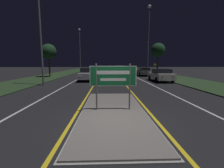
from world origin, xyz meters
The scene contains 21 objects.
ground_plane centered at (0.00, 0.00, 0.00)m, with size 160.00×160.00×0.00m, color black.
median_island centered at (0.00, 1.10, 0.04)m, with size 2.77×7.11×0.10m.
verge_left centered at (-9.50, 20.00, 0.04)m, with size 5.00×100.00×0.08m.
verge_right centered at (9.50, 20.00, 0.04)m, with size 5.00×100.00×0.08m.
centre_line_yellow_left centered at (-1.58, 25.00, 0.00)m, with size 0.12×70.00×0.01m.
centre_line_yellow_right centered at (1.58, 25.00, 0.00)m, with size 0.12×70.00×0.01m.
lane_line_white_left centered at (-4.20, 25.00, 0.00)m, with size 0.12×70.00×0.01m.
lane_line_white_right centered at (4.20, 25.00, 0.00)m, with size 0.12×70.00×0.01m.
edge_line_white_left centered at (-7.20, 25.00, 0.00)m, with size 0.10×70.00×0.01m.
edge_line_white_right centered at (7.20, 25.00, 0.00)m, with size 0.10×70.00×0.01m.
highway_sign centered at (0.00, 1.09, 1.50)m, with size 2.01×0.07×2.02m.
streetlight_left_near centered at (-6.45, 9.32, 6.54)m, with size 0.45×0.45×11.12m.
streetlight_left_far centered at (-6.31, 29.11, 5.90)m, with size 0.47×0.47×9.70m.
streetlight_right_near centered at (6.59, 19.97, 7.35)m, with size 0.56×0.56×11.43m.
car_receding_0 centered at (6.07, 12.10, 0.77)m, with size 2.00×4.41×1.46m.
car_receding_1 centered at (5.95, 20.04, 0.74)m, with size 1.96×4.25×1.39m.
car_receding_2 centered at (2.37, 30.28, 0.79)m, with size 1.96×4.21×1.51m.
car_approaching_0 centered at (-2.63, 13.36, 0.81)m, with size 1.97×4.66×1.56m.
warning_sign centered at (9.08, 23.74, 1.35)m, with size 0.60×0.06×2.10m.
roadside_palm_left centered at (-9.06, 17.98, 3.87)m, with size 2.25×2.25×4.95m.
roadside_palm_right centered at (8.78, 21.42, 4.42)m, with size 2.47×2.47×5.61m.
Camera 1 is at (-0.26, -5.31, 2.13)m, focal length 24.00 mm.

